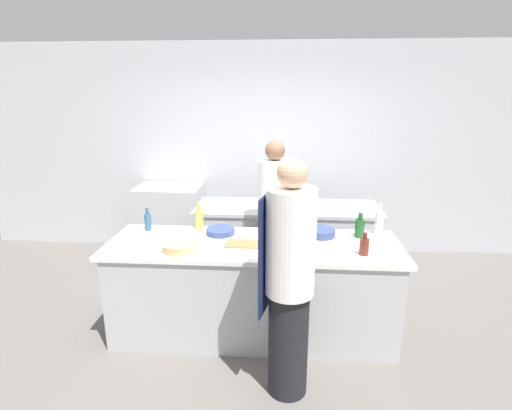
# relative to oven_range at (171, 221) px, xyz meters

# --- Properties ---
(ground_plane) EXTENTS (16.00, 16.00, 0.00)m
(ground_plane) POSITION_rel_oven_range_xyz_m (1.26, -1.77, -0.48)
(ground_plane) COLOR #605B56
(wall_back) EXTENTS (8.00, 0.06, 2.80)m
(wall_back) POSITION_rel_oven_range_xyz_m (1.26, 0.36, 0.92)
(wall_back) COLOR silver
(wall_back) RESTS_ON ground_plane
(prep_counter) EXTENTS (2.59, 0.83, 0.88)m
(prep_counter) POSITION_rel_oven_range_xyz_m (1.26, -1.77, -0.03)
(prep_counter) COLOR #B7BABC
(prep_counter) RESTS_ON ground_plane
(pass_counter) EXTENTS (2.12, 0.73, 0.88)m
(pass_counter) POSITION_rel_oven_range_xyz_m (1.57, -0.59, -0.03)
(pass_counter) COLOR #B7BABC
(pass_counter) RESTS_ON ground_plane
(oven_range) EXTENTS (0.84, 0.61, 0.96)m
(oven_range) POSITION_rel_oven_range_xyz_m (0.00, 0.00, 0.00)
(oven_range) COLOR #B7BABC
(oven_range) RESTS_ON ground_plane
(chef_at_prep_near) EXTENTS (0.39, 0.37, 1.77)m
(chef_at_prep_near) POSITION_rel_oven_range_xyz_m (1.57, -2.52, 0.41)
(chef_at_prep_near) COLOR black
(chef_at_prep_near) RESTS_ON ground_plane
(chef_at_stove) EXTENTS (0.38, 0.37, 1.71)m
(chef_at_stove) POSITION_rel_oven_range_xyz_m (1.43, -1.10, 0.38)
(chef_at_stove) COLOR black
(chef_at_stove) RESTS_ON ground_plane
(bottle_olive_oil) EXTENTS (0.08, 0.08, 0.30)m
(bottle_olive_oil) POSITION_rel_oven_range_xyz_m (2.41, -1.46, 0.53)
(bottle_olive_oil) COLOR silver
(bottle_olive_oil) RESTS_ON prep_counter
(bottle_vinegar) EXTENTS (0.09, 0.09, 0.23)m
(bottle_vinegar) POSITION_rel_oven_range_xyz_m (2.22, -1.55, 0.50)
(bottle_vinegar) COLOR #19471E
(bottle_vinegar) RESTS_ON prep_counter
(bottle_wine) EXTENTS (0.09, 0.09, 0.26)m
(bottle_wine) POSITION_rel_oven_range_xyz_m (0.71, -1.44, 0.51)
(bottle_wine) COLOR #B2A84C
(bottle_wine) RESTS_ON prep_counter
(bottle_cooking_oil) EXTENTS (0.08, 0.08, 0.29)m
(bottle_cooking_oil) POSITION_rel_oven_range_xyz_m (1.70, -2.06, 0.52)
(bottle_cooking_oil) COLOR black
(bottle_cooking_oil) RESTS_ON prep_counter
(bottle_sauce) EXTENTS (0.06, 0.06, 0.23)m
(bottle_sauce) POSITION_rel_oven_range_xyz_m (0.23, -1.50, 0.50)
(bottle_sauce) COLOR #2D5175
(bottle_sauce) RESTS_ON prep_counter
(bottle_water) EXTENTS (0.08, 0.08, 0.19)m
(bottle_water) POSITION_rel_oven_range_xyz_m (2.19, -1.97, 0.48)
(bottle_water) COLOR #5B2319
(bottle_water) RESTS_ON prep_counter
(bowl_mixing_large) EXTENTS (0.22, 0.22, 0.06)m
(bowl_mixing_large) POSITION_rel_oven_range_xyz_m (0.21, -1.96, 0.43)
(bowl_mixing_large) COLOR white
(bowl_mixing_large) RESTS_ON prep_counter
(bowl_prep_small) EXTENTS (0.27, 0.27, 0.07)m
(bowl_prep_small) POSITION_rel_oven_range_xyz_m (0.65, -1.99, 0.44)
(bowl_prep_small) COLOR tan
(bowl_prep_small) RESTS_ON prep_counter
(bowl_ceramic_blue) EXTENTS (0.27, 0.27, 0.05)m
(bowl_ceramic_blue) POSITION_rel_oven_range_xyz_m (0.94, -1.56, 0.43)
(bowl_ceramic_blue) COLOR navy
(bowl_ceramic_blue) RESTS_ON prep_counter
(bowl_wooden_salad) EXTENTS (0.26, 0.26, 0.07)m
(bowl_wooden_salad) POSITION_rel_oven_range_xyz_m (1.88, -1.55, 0.44)
(bowl_wooden_salad) COLOR navy
(bowl_wooden_salad) RESTS_ON prep_counter
(cutting_board) EXTENTS (0.40, 0.21, 0.01)m
(cutting_board) POSITION_rel_oven_range_xyz_m (1.22, -1.81, 0.41)
(cutting_board) COLOR olive
(cutting_board) RESTS_ON prep_counter
(stockpot) EXTENTS (0.24, 0.24, 0.19)m
(stockpot) POSITION_rel_oven_range_xyz_m (1.52, -0.50, 0.50)
(stockpot) COLOR #B7BABC
(stockpot) RESTS_ON pass_counter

